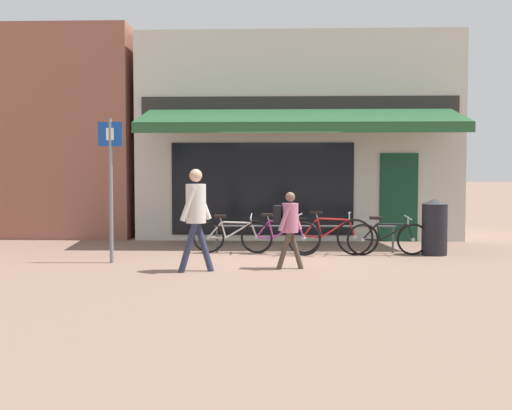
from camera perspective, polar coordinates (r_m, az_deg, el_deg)
The scene contains 12 objects.
ground_plane at distance 12.49m, azimuth 2.25°, elevation -4.71°, with size 160.00×160.00×0.00m, color #846656.
shop_front at distance 16.85m, azimuth 3.68°, elevation 5.90°, with size 7.92×4.97×5.04m.
neighbour_building at distance 18.85m, azimuth -20.86°, elevation 5.76°, with size 7.24×4.00×5.27m.
bike_rack_rail at distance 13.22m, azimuth 4.33°, elevation -2.20°, with size 3.72×0.04×0.57m.
bicycle_silver at distance 13.14m, azimuth -2.12°, elevation -2.77°, with size 1.64×0.52×0.82m.
bicycle_purple at distance 12.89m, azimuth 2.12°, elevation -2.80°, with size 1.63×0.71×0.84m.
bicycle_red at distance 13.00m, azimuth 6.49°, elevation -2.68°, with size 1.75×0.52×0.87m.
bicycle_black at distance 13.04m, azimuth 11.62°, elevation -2.89°, with size 1.66×0.52×0.80m.
pedestrian_adult at distance 10.72m, azimuth -5.36°, elevation -0.34°, with size 0.59×0.53×1.74m.
pedestrian_child at distance 11.00m, azimuth 2.90°, elevation -1.43°, with size 0.54×0.39×1.34m.
litter_bin at distance 13.33m, azimuth 15.59°, elevation -1.89°, with size 0.51×0.51×1.13m.
parking_sign at distance 11.98m, azimuth -12.79°, elevation 2.57°, with size 0.44×0.07×2.64m.
Camera 1 is at (-0.03, -12.37, 1.71)m, focal length 45.00 mm.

